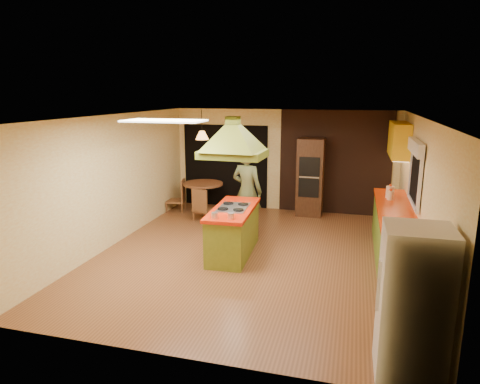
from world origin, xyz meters
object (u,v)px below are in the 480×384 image
(wall_oven, at_px, (310,177))
(canister_large, at_px, (390,192))
(kitchen_island, at_px, (233,231))
(dining_table, at_px, (203,192))
(man, at_px, (247,191))
(refrigerator, at_px, (413,303))

(wall_oven, relative_size, canister_large, 8.10)
(kitchen_island, xyz_separation_m, wall_oven, (1.07, 2.98, 0.48))
(wall_oven, relative_size, dining_table, 1.89)
(kitchen_island, xyz_separation_m, canister_large, (2.76, 1.32, 0.59))
(kitchen_island, bearing_deg, wall_oven, 67.52)
(man, height_order, dining_table, man)
(dining_table, bearing_deg, man, -42.28)
(refrigerator, bearing_deg, dining_table, 127.25)
(kitchen_island, height_order, man, man)
(dining_table, distance_m, canister_large, 4.46)
(canister_large, bearing_deg, kitchen_island, -154.44)
(refrigerator, bearing_deg, canister_large, 88.61)
(kitchen_island, xyz_separation_m, man, (-0.05, 1.22, 0.46))
(wall_oven, bearing_deg, kitchen_island, -109.52)
(canister_large, bearing_deg, dining_table, 164.04)
(refrigerator, xyz_separation_m, dining_table, (-4.21, 5.38, -0.29))
(man, relative_size, wall_oven, 0.98)
(wall_oven, xyz_separation_m, dining_table, (-2.57, -0.44, -0.41))
(wall_oven, distance_m, canister_large, 2.37)
(kitchen_island, height_order, dining_table, kitchen_island)
(kitchen_island, distance_m, man, 1.31)
(kitchen_island, height_order, refrigerator, refrigerator)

